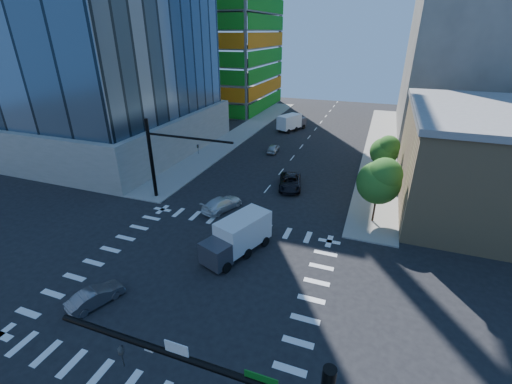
% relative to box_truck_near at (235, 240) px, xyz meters
% --- Properties ---
extents(ground, '(160.00, 160.00, 0.00)m').
position_rel_box_truck_near_xyz_m(ground, '(-1.69, -4.25, -1.41)').
color(ground, black).
rests_on(ground, ground).
extents(road_markings, '(20.00, 20.00, 0.01)m').
position_rel_box_truck_near_xyz_m(road_markings, '(-1.69, -4.25, -1.41)').
color(road_markings, silver).
rests_on(road_markings, ground).
extents(sidewalk_ne, '(5.00, 60.00, 0.15)m').
position_rel_box_truck_near_xyz_m(sidewalk_ne, '(10.81, 35.75, -1.34)').
color(sidewalk_ne, gray).
rests_on(sidewalk_ne, ground).
extents(sidewalk_nw, '(5.00, 60.00, 0.15)m').
position_rel_box_truck_near_xyz_m(sidewalk_nw, '(-14.19, 35.75, -1.34)').
color(sidewalk_nw, gray).
rests_on(sidewalk_nw, ground).
extents(commercial_building, '(20.50, 22.50, 10.60)m').
position_rel_box_truck_near_xyz_m(commercial_building, '(23.31, 17.75, 3.90)').
color(commercial_building, '#9D845B').
rests_on(commercial_building, ground).
extents(bg_building_ne, '(24.00, 30.00, 28.00)m').
position_rel_box_truck_near_xyz_m(bg_building_ne, '(25.31, 50.75, 12.59)').
color(bg_building_ne, '#645F5A').
rests_on(bg_building_ne, ground).
extents(signal_mast_nw, '(10.20, 0.40, 9.00)m').
position_rel_box_truck_near_xyz_m(signal_mast_nw, '(-11.69, 7.25, 4.08)').
color(signal_mast_nw, black).
rests_on(signal_mast_nw, sidewalk_nw).
extents(tree_south, '(4.16, 4.16, 6.82)m').
position_rel_box_truck_near_xyz_m(tree_south, '(10.94, 9.65, 3.27)').
color(tree_south, '#382316').
rests_on(tree_south, sidewalk_ne).
extents(tree_north, '(3.54, 3.52, 5.78)m').
position_rel_box_truck_near_xyz_m(tree_north, '(11.24, 21.65, 2.58)').
color(tree_north, '#382316').
rests_on(tree_north, sidewalk_ne).
extents(car_nb_far, '(3.80, 6.01, 1.55)m').
position_rel_box_truck_near_xyz_m(car_nb_far, '(0.80, 15.03, -0.64)').
color(car_nb_far, black).
rests_on(car_nb_far, ground).
extents(car_sb_near, '(3.59, 5.28, 1.42)m').
position_rel_box_truck_near_xyz_m(car_sb_near, '(-4.59, 7.00, -0.70)').
color(car_sb_near, white).
rests_on(car_sb_near, ground).
extents(car_sb_mid, '(1.75, 3.86, 1.28)m').
position_rel_box_truck_near_xyz_m(car_sb_mid, '(-5.24, 27.39, -0.77)').
color(car_sb_mid, '#ABAFB3').
rests_on(car_sb_mid, ground).
extents(car_sb_cross, '(2.61, 4.08, 1.27)m').
position_rel_box_truck_near_xyz_m(car_sb_cross, '(-6.90, -8.90, -0.78)').
color(car_sb_cross, '#57565B').
rests_on(car_sb_cross, ground).
extents(box_truck_near, '(4.54, 6.61, 3.19)m').
position_rel_box_truck_near_xyz_m(box_truck_near, '(0.00, 0.00, 0.00)').
color(box_truck_near, black).
rests_on(box_truck_near, ground).
extents(box_truck_far, '(4.68, 6.40, 3.09)m').
position_rel_box_truck_near_xyz_m(box_truck_far, '(-5.85, 41.42, -0.05)').
color(box_truck_far, black).
rests_on(box_truck_far, ground).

